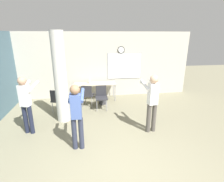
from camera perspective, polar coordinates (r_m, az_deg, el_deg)
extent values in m
cube|color=beige|center=(7.71, -3.90, 8.40)|extent=(8.00, 0.12, 2.80)
cylinder|color=black|center=(7.68, 2.99, 13.27)|extent=(0.30, 0.03, 0.30)
cylinder|color=white|center=(7.67, 3.01, 13.26)|extent=(0.25, 0.01, 0.25)
cube|color=#99999E|center=(7.81, 4.08, 8.15)|extent=(1.54, 0.01, 1.16)
cube|color=white|center=(7.81, 4.09, 8.14)|extent=(1.48, 0.02, 1.10)
cylinder|color=silver|center=(5.56, -16.48, 3.98)|extent=(0.40, 0.40, 2.80)
cube|color=beige|center=(7.33, -5.60, 2.38)|extent=(1.75, 0.61, 0.03)
cylinder|color=gray|center=(7.22, -11.89, -1.22)|extent=(0.04, 0.04, 0.70)
cylinder|color=gray|center=(7.29, 1.00, -0.64)|extent=(0.04, 0.04, 0.70)
cylinder|color=gray|center=(7.69, -11.69, -0.03)|extent=(0.04, 0.04, 0.70)
cylinder|color=gray|center=(7.75, 0.42, 0.50)|extent=(0.04, 0.04, 0.70)
cylinder|color=silver|center=(7.33, -7.33, 3.28)|extent=(0.07, 0.07, 0.21)
cylinder|color=silver|center=(7.30, -7.37, 4.40)|extent=(0.03, 0.03, 0.09)
cylinder|color=#38383D|center=(7.06, -3.11, -2.89)|extent=(0.31, 0.31, 0.33)
cube|color=#2D2D33|center=(6.43, -3.46, -2.30)|extent=(0.45, 0.45, 0.04)
cube|color=#2D2D33|center=(6.56, -3.60, 0.12)|extent=(0.40, 0.04, 0.40)
cylinder|color=#99999E|center=(6.35, -4.95, -4.91)|extent=(0.02, 0.02, 0.43)
cylinder|color=#99999E|center=(6.36, -1.70, -4.78)|extent=(0.02, 0.02, 0.43)
cylinder|color=#99999E|center=(6.68, -5.06, -3.72)|extent=(0.02, 0.02, 0.43)
cylinder|color=#99999E|center=(6.70, -1.97, -3.60)|extent=(0.02, 0.02, 0.43)
cube|color=#2D2D33|center=(6.82, -7.77, -1.23)|extent=(0.54, 0.54, 0.04)
cube|color=#2D2D33|center=(6.57, -8.31, 0.00)|extent=(0.39, 0.14, 0.40)
cylinder|color=#99999E|center=(7.02, -5.89, -2.63)|extent=(0.02, 0.02, 0.43)
cylinder|color=#99999E|center=(7.11, -8.71, -2.48)|extent=(0.02, 0.02, 0.43)
cylinder|color=#99999E|center=(6.70, -6.59, -3.70)|extent=(0.02, 0.02, 0.43)
cylinder|color=#99999E|center=(6.79, -9.55, -3.53)|extent=(0.02, 0.02, 0.43)
cube|color=#2D2D33|center=(6.50, -16.88, -2.87)|extent=(0.56, 0.56, 0.04)
cube|color=#2D2D33|center=(6.25, -17.88, -1.63)|extent=(0.39, 0.15, 0.40)
cylinder|color=#99999E|center=(6.65, -14.63, -4.34)|extent=(0.02, 0.02, 0.43)
cylinder|color=#99999E|center=(6.81, -17.40, -4.08)|extent=(0.02, 0.02, 0.43)
cylinder|color=#99999E|center=(6.36, -15.94, -5.53)|extent=(0.02, 0.02, 0.43)
cylinder|color=#99999E|center=(6.52, -18.81, -5.23)|extent=(0.02, 0.02, 0.43)
cylinder|color=#1E2338|center=(5.41, -24.96, -8.49)|extent=(0.12, 0.12, 0.83)
cylinder|color=#1E2338|center=(5.51, -26.38, -8.26)|extent=(0.12, 0.12, 0.83)
cube|color=white|center=(5.21, -26.72, -1.34)|extent=(0.29, 0.26, 0.59)
sphere|color=tan|center=(5.10, -27.35, 2.97)|extent=(0.22, 0.22, 0.22)
cylinder|color=white|center=(5.26, -24.37, 1.34)|extent=(0.24, 0.52, 0.24)
cylinder|color=white|center=(5.41, -26.70, 1.45)|extent=(0.24, 0.52, 0.24)
cylinder|color=#2D3347|center=(4.38, -10.02, -13.43)|extent=(0.12, 0.12, 0.82)
cylinder|color=#2D3347|center=(4.40, -12.19, -13.43)|extent=(0.12, 0.12, 0.82)
cube|color=#4C66AD|center=(4.07, -11.69, -4.97)|extent=(0.25, 0.20, 0.58)
sphere|color=#997051|center=(3.94, -12.06, 0.42)|extent=(0.22, 0.22, 0.22)
cylinder|color=#4C66AD|center=(4.21, -9.73, -1.35)|extent=(0.12, 0.52, 0.23)
cylinder|color=#4C66AD|center=(4.24, -13.27, -1.44)|extent=(0.12, 0.52, 0.23)
cube|color=white|center=(4.46, -12.87, -0.42)|extent=(0.04, 0.13, 0.04)
cylinder|color=#514C47|center=(5.17, 13.51, -8.42)|extent=(0.12, 0.12, 0.84)
cylinder|color=#514C47|center=(5.09, 11.85, -8.70)|extent=(0.12, 0.12, 0.84)
cube|color=white|center=(4.86, 13.25, -0.93)|extent=(0.27, 0.22, 0.60)
sphere|color=#D8AD8C|center=(4.74, 13.61, 3.78)|extent=(0.23, 0.23, 0.23)
cylinder|color=white|center=(5.06, 13.47, 2.11)|extent=(0.16, 0.54, 0.24)
cylinder|color=white|center=(4.94, 10.72, 1.90)|extent=(0.16, 0.54, 0.24)
cube|color=white|center=(5.14, 9.56, 2.65)|extent=(0.05, 0.13, 0.04)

